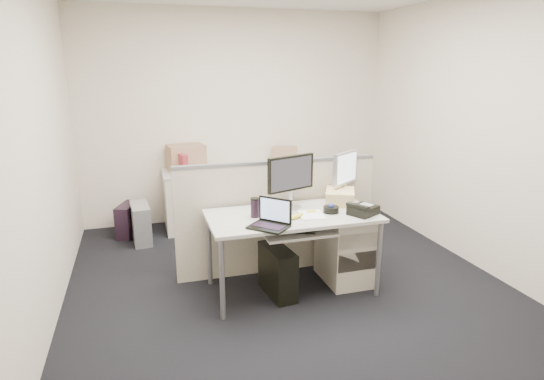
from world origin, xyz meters
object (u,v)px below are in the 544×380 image
object	(u,v)px
laptop	(269,215)
desk_phone	(363,210)
desk	(292,221)
monitor_main	(291,182)

from	to	relation	value
laptop	desk_phone	bearing A→B (deg)	51.94
desk	laptop	xyz separation A→B (m)	(-0.30, -0.28, 0.18)
desk	monitor_main	distance (m)	0.36
monitor_main	laptop	bearing A→B (deg)	-145.78
desk	desk_phone	world-z (taller)	desk_phone
desk_phone	desk	bearing A→B (deg)	135.57
desk	monitor_main	world-z (taller)	monitor_main
laptop	desk_phone	distance (m)	0.91
desk	desk_phone	xyz separation A→B (m)	(0.60, -0.18, 0.10)
desk_phone	laptop	bearing A→B (deg)	158.61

